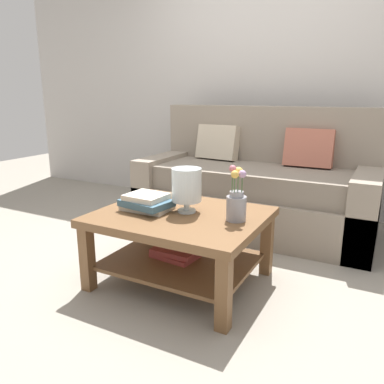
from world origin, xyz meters
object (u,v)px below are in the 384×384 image
(book_stack_main, at_px, (147,203))
(flower_pitcher, at_px, (236,202))
(coffee_table, at_px, (180,233))
(glass_hurricane_vase, at_px, (187,186))
(couch, at_px, (257,187))

(book_stack_main, height_order, flower_pitcher, flower_pitcher)
(coffee_table, relative_size, book_stack_main, 3.06)
(book_stack_main, xyz_separation_m, glass_hurricane_vase, (0.24, 0.09, 0.12))
(coffee_table, distance_m, flower_pitcher, 0.43)
(couch, xyz_separation_m, book_stack_main, (-0.30, -1.27, 0.14))
(coffee_table, bearing_deg, flower_pitcher, 5.08)
(book_stack_main, relative_size, flower_pitcher, 1.02)
(glass_hurricane_vase, bearing_deg, coffee_table, -122.63)
(couch, bearing_deg, book_stack_main, -103.19)
(couch, xyz_separation_m, coffee_table, (-0.08, -1.23, -0.04))
(coffee_table, xyz_separation_m, flower_pitcher, (0.35, 0.03, 0.24))
(couch, height_order, glass_hurricane_vase, couch)
(couch, height_order, book_stack_main, couch)
(book_stack_main, bearing_deg, coffee_table, 12.61)
(book_stack_main, distance_m, flower_pitcher, 0.58)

